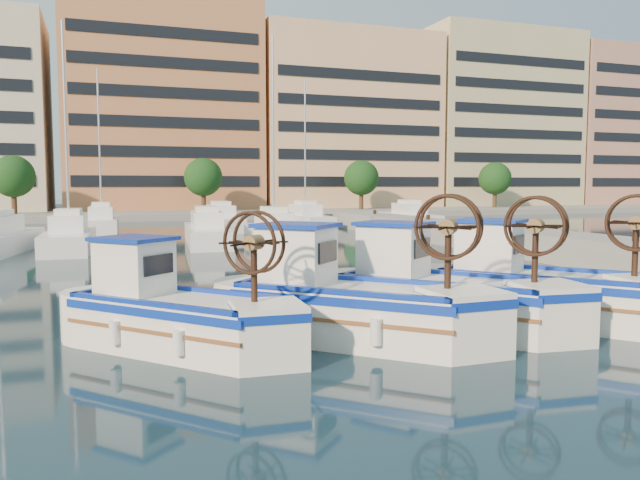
{
  "coord_description": "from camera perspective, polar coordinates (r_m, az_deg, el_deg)",
  "views": [
    {
      "loc": [
        -6.29,
        -12.36,
        3.32
      ],
      "look_at": [
        0.62,
        7.21,
        1.5
      ],
      "focal_mm": 35.0,
      "sensor_mm": 36.0,
      "label": 1
    }
  ],
  "objects": [
    {
      "name": "ground",
      "position": [
        14.26,
        7.4,
        -8.49
      ],
      "size": [
        300.0,
        300.0,
        0.0
      ],
      "primitive_type": "plane",
      "color": "#1A3545",
      "rests_on": "ground"
    },
    {
      "name": "quay",
      "position": [
        28.18,
        23.88,
        -0.96
      ],
      "size": [
        3.0,
        60.0,
        1.2
      ],
      "primitive_type": "cube",
      "color": "gray",
      "rests_on": "ground"
    },
    {
      "name": "waterfront",
      "position": [
        79.32,
        -8.22,
        10.58
      ],
      "size": [
        180.0,
        40.0,
        25.6
      ],
      "color": "gray",
      "rests_on": "ground"
    },
    {
      "name": "yacht_marina",
      "position": [
        40.6,
        -14.67,
        0.9
      ],
      "size": [
        40.05,
        22.87,
        11.5
      ],
      "color": "white",
      "rests_on": "ground"
    },
    {
      "name": "fishing_boat_a",
      "position": [
        12.97,
        -13.17,
        -6.37
      ],
      "size": [
        4.3,
        4.5,
        2.86
      ],
      "rotation": [
        0.0,
        0.0,
        0.73
      ],
      "color": "white",
      "rests_on": "ground"
    },
    {
      "name": "fishing_boat_b",
      "position": [
        13.35,
        2.41,
        -5.56
      ],
      "size": [
        4.9,
        4.84,
        3.16
      ],
      "rotation": [
        0.0,
        0.0,
        0.8
      ],
      "color": "white",
      "rests_on": "ground"
    },
    {
      "name": "fishing_boat_c",
      "position": [
        14.72,
        10.82,
        -4.71
      ],
      "size": [
        4.56,
        4.97,
        3.11
      ],
      "rotation": [
        0.0,
        0.0,
        0.68
      ],
      "color": "white",
      "rests_on": "ground"
    },
    {
      "name": "fishing_boat_d",
      "position": [
        16.17,
        19.13,
        -4.0
      ],
      "size": [
        4.6,
        5.0,
        3.13
      ],
      "rotation": [
        0.0,
        0.0,
        0.68
      ],
      "color": "white",
      "rests_on": "ground"
    }
  ]
}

